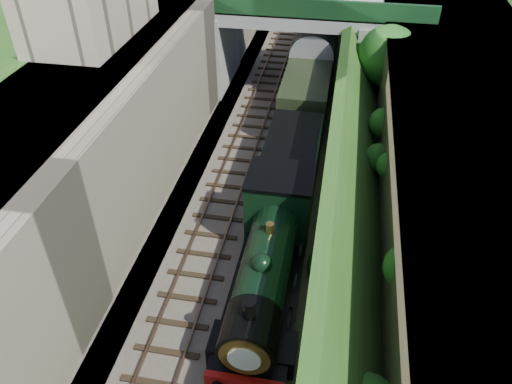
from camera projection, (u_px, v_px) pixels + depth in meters
ground at (215, 381)px, 17.75m from camera, size 160.00×160.00×0.00m
trackbed at (288, 113)px, 33.33m from camera, size 10.00×90.00×0.20m
retaining_wall at (205, 59)px, 32.06m from camera, size 1.00×90.00×7.00m
street_plateau_left at (153, 55)px, 32.56m from camera, size 6.00×90.00×7.00m
street_plateau_right at (446, 83)px, 30.13m from camera, size 8.00×90.00×6.25m
embankment_slope at (369, 85)px, 30.78m from camera, size 4.35×90.00×6.36m
track_left at (259, 109)px, 33.53m from camera, size 2.50×90.00×0.20m
track_right at (306, 113)px, 33.07m from camera, size 2.50×90.00×0.20m
road_bridge at (312, 35)px, 33.92m from camera, size 16.00×6.40×7.25m
tree at (390, 58)px, 29.30m from camera, size 3.60×3.80×6.60m
locomotive at (269, 261)px, 19.88m from camera, size 3.10×10.22×3.83m
tender at (291, 164)px, 25.80m from camera, size 2.70×6.00×3.05m
coach_front at (314, 61)px, 35.40m from camera, size 2.90×18.00×3.70m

